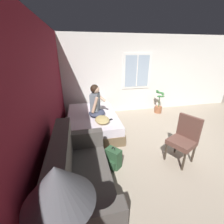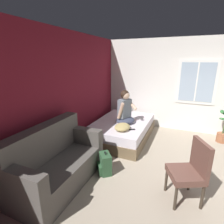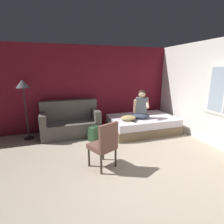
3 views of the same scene
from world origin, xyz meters
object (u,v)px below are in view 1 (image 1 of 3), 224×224
backpack (113,159)px  cell_phone (110,120)px  floor_lamp (62,208)px  side_chair (184,138)px  person_seated (96,103)px  potted_plant (159,105)px  couch (79,179)px  throw_pillow (102,120)px  bed (93,122)px

backpack → cell_phone: size_ratio=3.18×
floor_lamp → backpack: bearing=-20.7°
side_chair → person_seated: 2.30m
backpack → potted_plant: (2.42, -2.27, 0.11)m
couch → throw_pillow: 1.76m
couch → throw_pillow: bearing=-20.1°
cell_phone → floor_lamp: 3.19m
person_seated → backpack: 1.67m
bed → person_seated: bearing=-134.2°
couch → cell_phone: 1.93m
throw_pillow → potted_plant: potted_plant is taller
floor_lamp → potted_plant: floor_lamp is taller
couch → cell_phone: bearing=-25.4°
person_seated → floor_lamp: (-3.30, 0.53, 0.59)m
backpack → couch: bearing=131.5°
side_chair → throw_pillow: size_ratio=2.04×
side_chair → couch: bearing=103.0°
side_chair → floor_lamp: size_ratio=0.58×
couch → person_seated: size_ratio=1.95×
bed → side_chair: bearing=-135.4°
bed → couch: 2.26m
side_chair → floor_lamp: floor_lamp is taller
side_chair → potted_plant: 2.64m
floor_lamp → side_chair: bearing=-51.7°
side_chair → throw_pillow: 1.90m
couch → backpack: 0.89m
cell_phone → floor_lamp: (-2.93, 0.84, 0.94)m
couch → floor_lamp: bearing=179.1°
person_seated → throw_pillow: 0.55m
person_seated → floor_lamp: 3.40m
side_chair → potted_plant: bearing=-18.0°
throw_pillow → floor_lamp: size_ratio=0.28×
throw_pillow → cell_phone: size_ratio=3.33×
couch → throw_pillow: couch is taller
couch → floor_lamp: (-1.19, 0.02, 1.04)m
side_chair → cell_phone: size_ratio=6.81×
cell_phone → potted_plant: size_ratio=0.17×
side_chair → bed: bearing=44.6°
backpack → floor_lamp: size_ratio=0.27×
couch → potted_plant: (2.99, -2.92, -0.09)m
floor_lamp → potted_plant: size_ratio=2.00×
side_chair → backpack: size_ratio=2.14×
side_chair → backpack: 1.50m
couch → potted_plant: size_ratio=2.01×
potted_plant → couch: bearing=135.7°
person_seated → backpack: (-1.54, -0.14, -0.64)m
couch → potted_plant: 4.18m
side_chair → cell_phone: bearing=45.6°
cell_phone → backpack: bearing=-38.7°
person_seated → bed: bearing=45.8°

